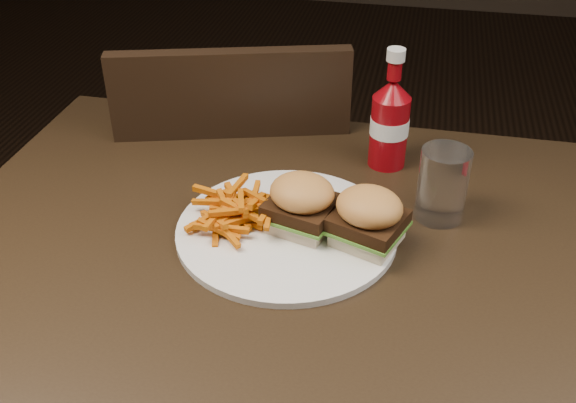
% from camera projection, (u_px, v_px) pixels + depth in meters
% --- Properties ---
extents(dining_table, '(1.20, 0.80, 0.04)m').
position_uv_depth(dining_table, '(342.00, 263.00, 0.96)').
color(dining_table, black).
rests_on(dining_table, ground).
extents(chair_far, '(0.56, 0.56, 0.04)m').
position_uv_depth(chair_far, '(239.00, 213.00, 1.59)').
color(chair_far, black).
rests_on(chair_far, ground).
extents(plate, '(0.32, 0.32, 0.01)m').
position_uv_depth(plate, '(287.00, 231.00, 0.98)').
color(plate, white).
rests_on(plate, dining_table).
extents(sandwich_half_a, '(0.10, 0.10, 0.02)m').
position_uv_depth(sandwich_half_a, '(302.00, 221.00, 0.98)').
color(sandwich_half_a, beige).
rests_on(sandwich_half_a, plate).
extents(sandwich_half_b, '(0.11, 0.10, 0.02)m').
position_uv_depth(sandwich_half_b, '(367.00, 235.00, 0.95)').
color(sandwich_half_b, beige).
rests_on(sandwich_half_b, plate).
extents(fries_pile, '(0.12, 0.12, 0.05)m').
position_uv_depth(fries_pile, '(238.00, 207.00, 0.99)').
color(fries_pile, '#C35404').
rests_on(fries_pile, plate).
extents(ketchup_bottle, '(0.08, 0.08, 0.13)m').
position_uv_depth(ketchup_bottle, '(389.00, 132.00, 1.12)').
color(ketchup_bottle, maroon).
rests_on(ketchup_bottle, dining_table).
extents(tumbler, '(0.10, 0.10, 0.11)m').
position_uv_depth(tumbler, '(442.00, 185.00, 0.99)').
color(tumbler, white).
rests_on(tumbler, dining_table).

